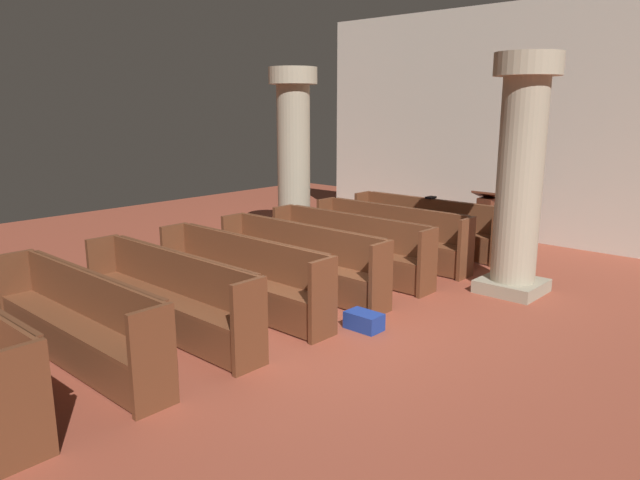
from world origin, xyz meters
TOP-DOWN VIEW (x-y plane):
  - ground_plane at (0.00, 0.00)m, footprint 19.20×19.20m
  - back_wall at (0.00, 6.08)m, footprint 10.00×0.16m
  - pew_row_0 at (-1.16, 4.01)m, footprint 2.92×0.47m
  - pew_row_1 at (-1.16, 2.92)m, footprint 2.92×0.46m
  - pew_row_2 at (-1.16, 1.83)m, footprint 2.92×0.46m
  - pew_row_3 at (-1.16, 0.74)m, footprint 2.92×0.46m
  - pew_row_4 at (-1.16, -0.35)m, footprint 2.92×0.46m
  - pew_row_5 at (-1.16, -1.44)m, footprint 2.92×0.47m
  - pew_row_6 at (-1.16, -2.52)m, footprint 2.92×0.46m
  - pillar_aisle_side at (1.10, 2.74)m, footprint 0.89×0.89m
  - pillar_far_side at (-3.37, 2.85)m, footprint 0.89×0.89m
  - lectern at (-0.41, 4.88)m, footprint 0.48×0.45m
  - hymn_book at (-1.18, 4.19)m, footprint 0.13×0.19m
  - kneeler_box_blue at (0.43, 0.18)m, footprint 0.43×0.27m

SIDE VIEW (x-z plane):
  - ground_plane at x=0.00m, z-range 0.00..0.00m
  - kneeler_box_blue at x=0.43m, z-range 0.00..0.21m
  - lectern at x=-0.41m, z-range -0.09..0.99m
  - pew_row_0 at x=-1.16m, z-range 0.03..0.97m
  - pew_row_1 at x=-1.16m, z-range 0.03..0.97m
  - pew_row_2 at x=-1.16m, z-range 0.03..0.97m
  - pew_row_3 at x=-1.16m, z-range 0.03..0.97m
  - pew_row_4 at x=-1.16m, z-range 0.03..0.97m
  - pew_row_5 at x=-1.16m, z-range 0.03..0.97m
  - pew_row_6 at x=-1.16m, z-range 0.03..0.97m
  - hymn_book at x=-1.18m, z-range 0.94..0.98m
  - pillar_aisle_side at x=1.10m, z-range 0.07..3.35m
  - pillar_far_side at x=-3.37m, z-range 0.07..3.35m
  - back_wall at x=0.00m, z-range 0.00..4.50m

